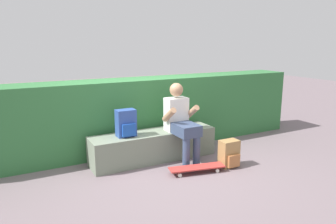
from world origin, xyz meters
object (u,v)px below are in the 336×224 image
backpack_on_bench (126,124)px  backpack_on_ground (229,154)px  skateboard_near_person (197,168)px  person_skater (181,120)px  bench_main (154,146)px

backpack_on_bench → backpack_on_ground: 1.59m
skateboard_near_person → backpack_on_ground: backpack_on_ground is taller
person_skater → bench_main: bearing=149.0°
bench_main → skateboard_near_person: size_ratio=2.42×
person_skater → skateboard_near_person: (-0.05, -0.55, -0.57)m
bench_main → backpack_on_bench: 0.61m
person_skater → backpack_on_bench: bearing=165.7°
bench_main → backpack_on_bench: backpack_on_bench is taller
bench_main → backpack_on_ground: bearing=-42.4°
skateboard_near_person → backpack_on_bench: size_ratio=2.06×
skateboard_near_person → backpack_on_ground: (0.55, -0.02, 0.12)m
bench_main → skateboard_near_person: bench_main is taller
skateboard_near_person → backpack_on_bench: 1.21m
backpack_on_ground → person_skater: bearing=131.3°
person_skater → backpack_on_bench: person_skater is taller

